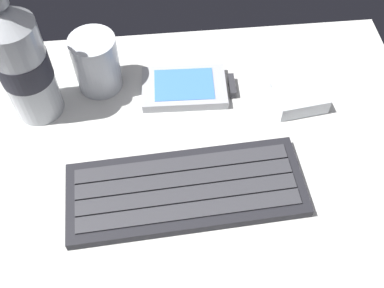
{
  "coord_description": "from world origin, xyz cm",
  "views": [
    {
      "loc": [
        -3.3,
        -33.27,
        50.94
      ],
      "look_at": [
        0.0,
        0.0,
        3.0
      ],
      "focal_mm": 43.65,
      "sensor_mm": 36.0,
      "label": 1
    }
  ],
  "objects_px": {
    "charger_block": "(299,97)",
    "water_bottle": "(22,62)",
    "keyboard": "(186,190)",
    "juice_cup": "(97,65)",
    "handheld_device": "(189,87)"
  },
  "relations": [
    {
      "from": "juice_cup",
      "to": "handheld_device",
      "type": "bearing_deg",
      "value": -11.78
    },
    {
      "from": "juice_cup",
      "to": "charger_block",
      "type": "xyz_separation_m",
      "value": [
        0.28,
        -0.06,
        -0.03
      ]
    },
    {
      "from": "keyboard",
      "to": "water_bottle",
      "type": "height_order",
      "value": "water_bottle"
    },
    {
      "from": "keyboard",
      "to": "handheld_device",
      "type": "height_order",
      "value": "keyboard"
    },
    {
      "from": "keyboard",
      "to": "handheld_device",
      "type": "relative_size",
      "value": 2.27
    },
    {
      "from": "water_bottle",
      "to": "charger_block",
      "type": "distance_m",
      "value": 0.37
    },
    {
      "from": "handheld_device",
      "to": "water_bottle",
      "type": "bearing_deg",
      "value": -176.96
    },
    {
      "from": "water_bottle",
      "to": "charger_block",
      "type": "xyz_separation_m",
      "value": [
        0.36,
        -0.03,
        -0.08
      ]
    },
    {
      "from": "keyboard",
      "to": "charger_block",
      "type": "xyz_separation_m",
      "value": [
        0.17,
        0.13,
        0.0
      ]
    },
    {
      "from": "keyboard",
      "to": "water_bottle",
      "type": "distance_m",
      "value": 0.26
    },
    {
      "from": "keyboard",
      "to": "charger_block",
      "type": "distance_m",
      "value": 0.21
    },
    {
      "from": "juice_cup",
      "to": "water_bottle",
      "type": "height_order",
      "value": "water_bottle"
    },
    {
      "from": "water_bottle",
      "to": "juice_cup",
      "type": "bearing_deg",
      "value": 24.07
    },
    {
      "from": "handheld_device",
      "to": "water_bottle",
      "type": "distance_m",
      "value": 0.23
    },
    {
      "from": "charger_block",
      "to": "water_bottle",
      "type": "bearing_deg",
      "value": 175.8
    }
  ]
}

